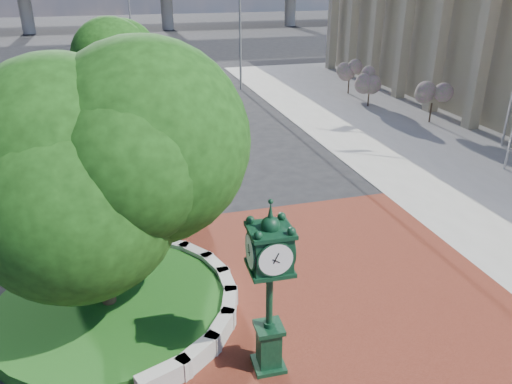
# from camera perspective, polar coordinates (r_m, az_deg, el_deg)

# --- Properties ---
(ground) EXTENTS (200.00, 200.00, 0.00)m
(ground) POSITION_cam_1_polar(r_m,az_deg,el_deg) (14.98, 3.49, -10.46)
(ground) COLOR black
(ground) RESTS_ON ground
(plaza) EXTENTS (12.00, 12.00, 0.04)m
(plaza) POSITION_cam_1_polar(r_m,az_deg,el_deg) (14.21, 4.86, -12.57)
(plaza) COLOR maroon
(plaza) RESTS_ON ground
(sidewalk) EXTENTS (20.00, 50.00, 0.04)m
(sidewalk) POSITION_cam_1_polar(r_m,az_deg,el_deg) (30.80, 26.16, 5.63)
(sidewalk) COLOR #9E9B93
(sidewalk) RESTS_ON ground
(planter_wall) EXTENTS (2.96, 6.77, 0.54)m
(planter_wall) POSITION_cam_1_polar(r_m,az_deg,el_deg) (14.29, -6.98, -11.21)
(planter_wall) COLOR #9E9B93
(planter_wall) RESTS_ON ground
(grass_bed) EXTENTS (6.10, 6.10, 0.40)m
(grass_bed) POSITION_cam_1_polar(r_m,az_deg,el_deg) (14.26, -16.30, -12.56)
(grass_bed) COLOR #1C4915
(grass_bed) RESTS_ON ground
(tree_planter) EXTENTS (5.20, 5.20, 6.33)m
(tree_planter) POSITION_cam_1_polar(r_m,az_deg,el_deg) (12.55, -18.14, 0.54)
(tree_planter) COLOR #38281C
(tree_planter) RESTS_ON ground
(tree_street) EXTENTS (4.40, 4.40, 5.45)m
(tree_street) POSITION_cam_1_polar(r_m,az_deg,el_deg) (30.05, -15.70, 13.15)
(tree_street) COLOR #38281C
(tree_street) RESTS_ON ground
(post_clock) EXTENTS (0.92, 0.92, 4.25)m
(post_clock) POSITION_cam_1_polar(r_m,az_deg,el_deg) (10.87, 1.57, -10.37)
(post_clock) COLOR black
(post_clock) RESTS_ON ground
(parked_car) EXTENTS (3.71, 5.22, 1.65)m
(parked_car) POSITION_cam_1_polar(r_m,az_deg,el_deg) (51.53, -8.85, 15.25)
(parked_car) COLOR #610D14
(parked_car) RESTS_ON ground
(street_lamp_near) EXTENTS (2.01, 1.04, 9.50)m
(street_lamp_near) POSITION_cam_1_polar(r_m,az_deg,el_deg) (38.54, -1.49, 19.72)
(street_lamp_near) COLOR slate
(street_lamp_near) RESTS_ON ground
(street_lamp_far) EXTENTS (1.80, 0.60, 8.15)m
(street_lamp_far) POSITION_cam_1_polar(r_m,az_deg,el_deg) (51.13, -14.01, 19.25)
(street_lamp_far) COLOR slate
(street_lamp_far) RESTS_ON ground
(shrub_near) EXTENTS (1.20, 1.20, 2.20)m
(shrub_near) POSITION_cam_1_polar(r_m,az_deg,el_deg) (31.92, 19.55, 10.24)
(shrub_near) COLOR #38281C
(shrub_near) RESTS_ON ground
(shrub_mid) EXTENTS (1.20, 1.20, 2.20)m
(shrub_mid) POSITION_cam_1_polar(r_m,az_deg,el_deg) (34.72, 12.88, 12.03)
(shrub_mid) COLOR #38281C
(shrub_mid) RESTS_ON ground
(shrub_far) EXTENTS (1.20, 1.20, 2.20)m
(shrub_far) POSITION_cam_1_polar(r_m,az_deg,el_deg) (38.24, 10.65, 13.29)
(shrub_far) COLOR #38281C
(shrub_far) RESTS_ON ground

